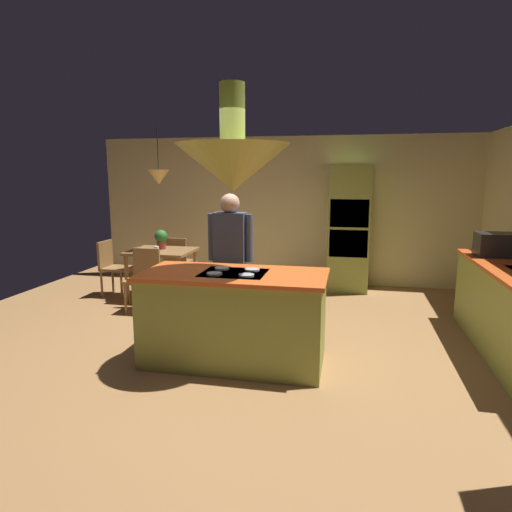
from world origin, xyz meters
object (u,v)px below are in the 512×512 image
(kitchen_island, at_px, (234,317))
(oven_tower, at_px, (349,229))
(chair_by_back_wall, at_px, (177,259))
(dining_table, at_px, (162,257))
(chair_at_corner, at_px, (112,264))
(cup_on_table, at_px, (156,249))
(chair_facing_island, at_px, (144,275))
(potted_plant_on_table, at_px, (161,238))
(microwave_on_counter, at_px, (497,245))
(person_at_island, at_px, (230,256))

(kitchen_island, xyz_separation_m, oven_tower, (1.10, 3.24, 0.56))
(kitchen_island, height_order, chair_by_back_wall, kitchen_island)
(dining_table, distance_m, chair_at_corner, 0.87)
(kitchen_island, relative_size, chair_at_corner, 2.13)
(cup_on_table, bearing_deg, chair_by_back_wall, 90.72)
(kitchen_island, relative_size, chair_by_back_wall, 2.13)
(dining_table, xyz_separation_m, chair_facing_island, (0.00, -0.63, -0.14))
(kitchen_island, relative_size, chair_facing_island, 2.13)
(potted_plant_on_table, height_order, microwave_on_counter, microwave_on_counter)
(oven_tower, relative_size, potted_plant_on_table, 6.84)
(kitchen_island, distance_m, dining_table, 2.71)
(cup_on_table, bearing_deg, kitchen_island, -48.31)
(chair_at_corner, bearing_deg, oven_tower, -72.65)
(potted_plant_on_table, bearing_deg, chair_at_corner, -173.93)
(chair_facing_island, distance_m, cup_on_table, 0.52)
(oven_tower, xyz_separation_m, microwave_on_counter, (1.74, -1.71, 0.05))
(kitchen_island, height_order, dining_table, kitchen_island)
(person_at_island, bearing_deg, oven_tower, 62.23)
(chair_facing_island, bearing_deg, chair_at_corner, 143.82)
(microwave_on_counter, bearing_deg, chair_facing_island, -179.28)
(potted_plant_on_table, bearing_deg, chair_by_back_wall, 85.98)
(potted_plant_on_table, xyz_separation_m, microwave_on_counter, (4.58, -0.66, 0.15))
(chair_at_corner, distance_m, microwave_on_counter, 5.46)
(kitchen_island, relative_size, person_at_island, 1.10)
(chair_by_back_wall, distance_m, chair_at_corner, 1.06)
(chair_by_back_wall, bearing_deg, potted_plant_on_table, 85.98)
(potted_plant_on_table, bearing_deg, chair_facing_island, -86.96)
(chair_facing_island, height_order, chair_at_corner, same)
(chair_facing_island, relative_size, cup_on_table, 9.67)
(person_at_island, xyz_separation_m, cup_on_table, (-1.46, 1.18, -0.16))
(dining_table, xyz_separation_m, cup_on_table, (0.01, -0.20, 0.16))
(oven_tower, height_order, dining_table, oven_tower)
(person_at_island, height_order, chair_by_back_wall, person_at_island)
(person_at_island, height_order, cup_on_table, person_at_island)
(oven_tower, relative_size, cup_on_table, 22.79)
(chair_by_back_wall, bearing_deg, chair_facing_island, 90.00)
(microwave_on_counter, bearing_deg, kitchen_island, -151.68)
(oven_tower, distance_m, chair_by_back_wall, 2.89)
(dining_table, bearing_deg, person_at_island, -43.18)
(kitchen_island, distance_m, chair_facing_island, 2.25)
(chair_facing_island, xyz_separation_m, potted_plant_on_table, (-0.04, 0.71, 0.42))
(microwave_on_counter, bearing_deg, oven_tower, 135.46)
(chair_at_corner, height_order, potted_plant_on_table, potted_plant_on_table)
(kitchen_island, xyz_separation_m, dining_table, (-1.70, 2.10, 0.17))
(cup_on_table, bearing_deg, person_at_island, -38.87)
(dining_table, height_order, chair_facing_island, chair_facing_island)
(dining_table, distance_m, cup_on_table, 0.26)
(kitchen_island, height_order, cup_on_table, kitchen_island)
(chair_facing_island, distance_m, potted_plant_on_table, 0.83)
(chair_by_back_wall, relative_size, potted_plant_on_table, 2.90)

